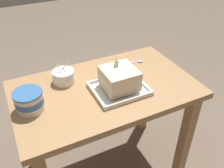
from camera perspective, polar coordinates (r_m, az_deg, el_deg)
The scene contains 7 objects.
ground_plane at distance 1.85m, azimuth -1.24°, elevation -18.64°, with size 8.00×8.00×0.00m, color #6B5B4C.
dining_table at distance 1.42m, azimuth -1.53°, elevation -4.82°, with size 0.99×0.60×0.71m.
foil_tray at distance 1.32m, azimuth 1.65°, elevation -1.19°, with size 0.28×0.24×0.02m.
birthday_cake at distance 1.28m, azimuth 1.70°, elevation 1.33°, with size 0.17×0.17×0.15m.
bowl_stack at distance 1.39m, azimuth -11.13°, elevation 1.72°, with size 0.13×0.13×0.12m.
ice_cream_tub at distance 1.23m, azimuth -18.64°, elevation -3.72°, with size 0.14×0.14×0.10m.
serving_spoon_near_tray at distance 1.57m, azimuth 6.01°, elevation 5.21°, with size 0.14×0.06×0.01m.
Camera 1 is at (-0.44, -0.99, 1.50)m, focal length 39.53 mm.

